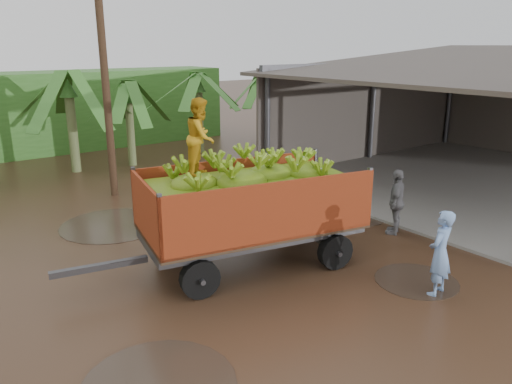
% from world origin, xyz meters
% --- Properties ---
extents(ground, '(100.00, 100.00, 0.00)m').
position_xyz_m(ground, '(0.00, 0.00, 0.00)').
color(ground, black).
rests_on(ground, ground).
extents(packing_shed, '(12.78, 10.80, 4.76)m').
position_xyz_m(packing_shed, '(11.77, 1.77, 2.50)').
color(packing_shed, gray).
rests_on(packing_shed, ground).
extents(banana_trailer, '(6.73, 3.24, 3.79)m').
position_xyz_m(banana_trailer, '(0.41, 0.11, 1.44)').
color(banana_trailer, '#CC421D').
rests_on(banana_trailer, ground).
extents(man_blue, '(0.71, 0.54, 1.76)m').
position_xyz_m(man_blue, '(2.54, -3.27, 0.88)').
color(man_blue, '#769CD7').
rests_on(man_blue, ground).
extents(man_grey, '(1.10, 0.85, 1.74)m').
position_xyz_m(man_grey, '(4.60, -0.63, 0.87)').
color(man_grey, slate).
rests_on(man_grey, ground).
extents(utility_pole, '(1.20, 0.24, 7.41)m').
position_xyz_m(utility_pole, '(0.03, 7.18, 3.76)').
color(utility_pole, '#47301E').
rests_on(utility_pole, ground).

